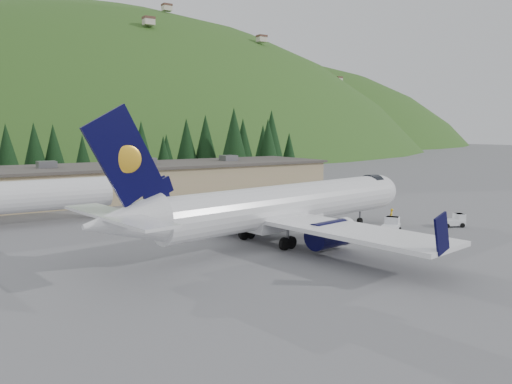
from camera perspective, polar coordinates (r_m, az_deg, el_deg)
The scene contains 8 objects.
ground at distance 48.82m, azimuth 3.85°, elevation -5.41°, with size 600.00×600.00×0.00m, color slate.
airliner at distance 47.44m, azimuth 2.96°, elevation -1.69°, with size 37.48×35.32×12.45m.
baggage_tug_a at distance 53.23m, azimuth 15.14°, elevation -3.80°, with size 3.34×2.88×1.60m.
baggage_tug_b at distance 58.97m, azimuth 21.66°, elevation -3.08°, with size 3.00×2.42×1.43m.
terminal_building at distance 80.07m, azimuth -15.67°, elevation 1.18°, with size 71.00×17.00×6.10m.
ramp_worker at distance 58.52m, azimuth 15.20°, elevation -2.68°, with size 0.63×0.41×1.72m, color yellow.
tree_line at distance 99.86m, azimuth -20.28°, elevation 4.98°, with size 111.75×19.12×14.17m.
hills at distance 275.14m, azimuth -14.01°, elevation -12.88°, with size 614.00×330.00×300.00m.
Camera 1 is at (-28.62, -38.09, 10.64)m, focal length 35.00 mm.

